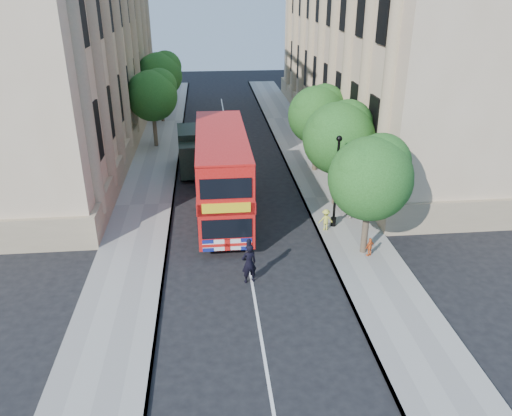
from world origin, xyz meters
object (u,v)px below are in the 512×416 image
object	(u,v)px
woman_pedestrian	(351,203)
police_constable	(249,263)
double_decker_bus	(222,172)
box_van	(194,152)
lamp_post	(336,186)

from	to	relation	value
woman_pedestrian	police_constable	bearing A→B (deg)	31.10
double_decker_bus	woman_pedestrian	xyz separation A→B (m)	(7.23, -1.33, -1.65)
box_van	woman_pedestrian	size ratio (longest dim) A/B	2.97
police_constable	woman_pedestrian	bearing A→B (deg)	-154.55
lamp_post	box_van	world-z (taller)	lamp_post
police_constable	woman_pedestrian	world-z (taller)	police_constable
police_constable	woman_pedestrian	distance (m)	8.71
police_constable	woman_pedestrian	size ratio (longest dim) A/B	1.08
box_van	police_constable	xyz separation A→B (m)	(2.64, -14.82, -0.48)
police_constable	woman_pedestrian	xyz separation A→B (m)	(6.34, 5.97, 0.05)
lamp_post	police_constable	distance (m)	7.32
double_decker_bus	police_constable	size ratio (longest dim) A/B	5.41
lamp_post	double_decker_bus	size ratio (longest dim) A/B	0.49
lamp_post	woman_pedestrian	world-z (taller)	lamp_post
box_van	police_constable	size ratio (longest dim) A/B	2.74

